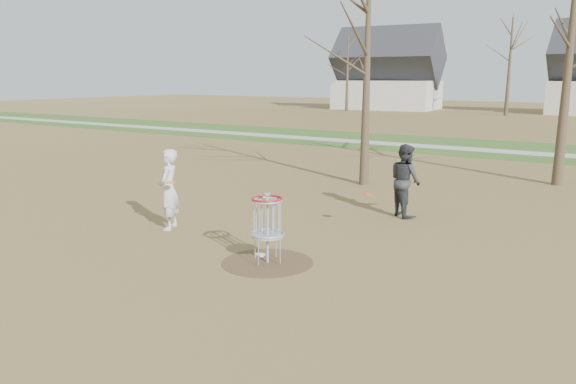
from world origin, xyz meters
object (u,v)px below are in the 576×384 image
object	(u,v)px
player_standing	(169,190)
disc_grounded	(260,255)
player_throwing	(405,180)
disc_golf_basket	(267,217)

from	to	relation	value
player_standing	disc_grounded	world-z (taller)	player_standing
player_throwing	disc_grounded	size ratio (longest dim) A/B	8.59
player_throwing	disc_grounded	world-z (taller)	player_throwing
disc_grounded	disc_golf_basket	bearing A→B (deg)	-35.34
player_standing	disc_grounded	bearing A→B (deg)	53.95
disc_grounded	disc_golf_basket	xyz separation A→B (m)	(0.37, -0.27, 0.89)
player_standing	disc_grounded	xyz separation A→B (m)	(3.02, -0.52, -0.94)
player_standing	disc_golf_basket	size ratio (longest dim) A/B	1.42
player_standing	disc_grounded	size ratio (longest dim) A/B	8.70
player_standing	player_throwing	xyz separation A→B (m)	(4.20, 4.27, -0.01)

